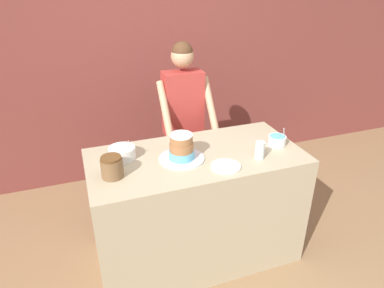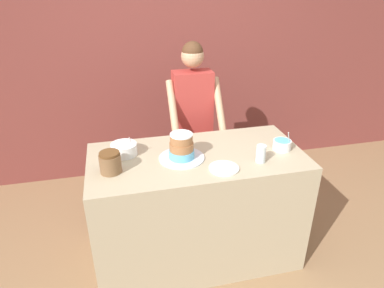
# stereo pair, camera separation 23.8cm
# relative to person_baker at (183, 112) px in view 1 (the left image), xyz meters

# --- Properties ---
(ground_plane) EXTENTS (14.00, 14.00, 0.00)m
(ground_plane) POSITION_rel_person_baker_xyz_m (-0.13, -1.08, -0.99)
(ground_plane) COLOR #93704C
(wall_back) EXTENTS (10.00, 0.05, 2.60)m
(wall_back) POSITION_rel_person_baker_xyz_m (-0.13, 0.81, 0.31)
(wall_back) COLOR brown
(wall_back) RESTS_ON ground_plane
(counter) EXTENTS (1.56, 0.76, 0.93)m
(counter) POSITION_rel_person_baker_xyz_m (-0.13, -0.70, -0.52)
(counter) COLOR tan
(counter) RESTS_ON ground_plane
(person_baker) EXTENTS (0.47, 0.44, 1.61)m
(person_baker) POSITION_rel_person_baker_xyz_m (0.00, 0.00, 0.00)
(person_baker) COLOR #2D2D38
(person_baker) RESTS_ON ground_plane
(cake) EXTENTS (0.33, 0.33, 0.19)m
(cake) POSITION_rel_person_baker_xyz_m (-0.25, -0.71, 0.02)
(cake) COLOR silver
(cake) RESTS_ON counter
(frosting_bowl_blue) EXTENTS (0.14, 0.14, 0.17)m
(frosting_bowl_blue) POSITION_rel_person_baker_xyz_m (0.51, -0.75, -0.02)
(frosting_bowl_blue) COLOR white
(frosting_bowl_blue) RESTS_ON counter
(frosting_bowl_white) EXTENTS (0.19, 0.19, 0.16)m
(frosting_bowl_white) POSITION_rel_person_baker_xyz_m (-0.64, -0.56, -0.01)
(frosting_bowl_white) COLOR white
(frosting_bowl_white) RESTS_ON counter
(drinking_glass) EXTENTS (0.07, 0.07, 0.13)m
(drinking_glass) POSITION_rel_person_baker_xyz_m (0.27, -0.89, 0.01)
(drinking_glass) COLOR silver
(drinking_glass) RESTS_ON counter
(ceramic_plate) EXTENTS (0.21, 0.21, 0.01)m
(ceramic_plate) POSITION_rel_person_baker_xyz_m (-0.00, -0.92, -0.05)
(ceramic_plate) COLOR white
(ceramic_plate) RESTS_ON counter
(stoneware_jar) EXTENTS (0.14, 0.14, 0.15)m
(stoneware_jar) POSITION_rel_person_baker_xyz_m (-0.74, -0.79, 0.01)
(stoneware_jar) COLOR brown
(stoneware_jar) RESTS_ON counter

